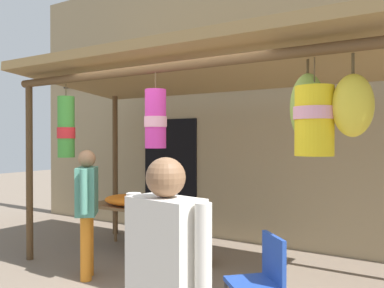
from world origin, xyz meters
name	(u,v)px	position (x,y,z in m)	size (l,w,h in m)	color
shop_facade	(251,99)	(-0.01, 2.50, 2.29)	(9.42, 0.29, 4.59)	#9E8966
market_stall_canopy	(207,80)	(0.18, 0.75, 2.36)	(4.98, 2.19, 2.69)	brown
display_table	(131,209)	(-1.27, 1.05, 0.61)	(1.25, 0.70, 0.69)	brown
flower_heap_on_table	(130,200)	(-1.22, 0.96, 0.77)	(0.81, 0.57, 0.16)	orange
folding_chair	(262,276)	(1.29, -0.29, 0.50)	(0.57, 0.57, 0.84)	#2347A8
wicker_basket_by_table	(193,256)	(-0.14, 0.96, 0.13)	(0.46, 0.46, 0.27)	olive
wicker_basket_spare	(160,276)	(-0.08, 0.14, 0.12)	(0.48, 0.48, 0.24)	olive
vendor_in_orange	(166,280)	(1.32, -1.70, 0.91)	(0.59, 0.28, 1.55)	silver
shopper_by_bananas	(87,203)	(-0.99, -0.08, 0.89)	(0.42, 0.48, 1.52)	orange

